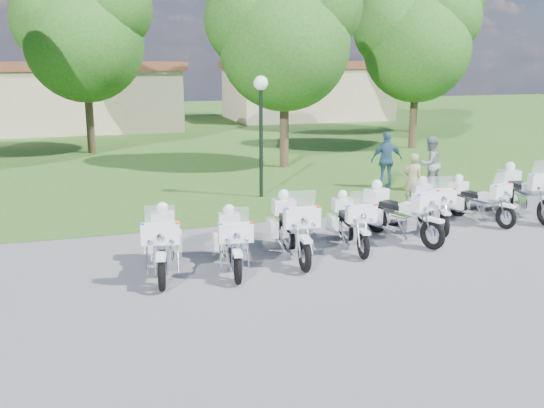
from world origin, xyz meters
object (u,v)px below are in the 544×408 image
object	(u,v)px
motorcycle_3	(351,221)
lamp_post	(261,105)
motorcycle_2	(292,226)
motorcycle_1	(232,240)
motorcycle_6	(478,199)
motorcycle_5	(431,204)
motorcycle_4	(399,211)
bystander_b	(430,164)
bystander_a	(412,180)
motorcycle_7	(524,191)
motorcycle_0	(162,241)
bystander_c	(387,160)

from	to	relation	value
motorcycle_3	lamp_post	world-z (taller)	lamp_post
motorcycle_2	motorcycle_1	bearing A→B (deg)	19.17
motorcycle_2	motorcycle_3	bearing A→B (deg)	-165.70
motorcycle_6	motorcycle_3	bearing A→B (deg)	-1.88
motorcycle_3	lamp_post	xyz separation A→B (m)	(-0.47, 5.66, 2.26)
motorcycle_6	lamp_post	world-z (taller)	lamp_post
motorcycle_3	motorcycle_5	distance (m)	2.83
motorcycle_2	motorcycle_4	world-z (taller)	motorcycle_2
motorcycle_1	motorcycle_6	bearing A→B (deg)	-158.69
motorcycle_6	motorcycle_1	bearing A→B (deg)	-2.74
motorcycle_2	bystander_b	xyz separation A→B (m)	(6.60, 5.09, 0.21)
bystander_a	motorcycle_1	bearing A→B (deg)	46.79
motorcycle_2	bystander_a	distance (m)	6.09
motorcycle_1	motorcycle_2	size ratio (longest dim) A/B	0.89
motorcycle_2	motorcycle_4	distance (m)	2.95
motorcycle_6	bystander_a	xyz separation A→B (m)	(-0.74, 2.15, 0.18)
motorcycle_7	bystander_a	distance (m)	3.08
motorcycle_3	motorcycle_4	size ratio (longest dim) A/B	0.93
motorcycle_0	motorcycle_4	bearing A→B (deg)	-163.98
motorcycle_7	motorcycle_5	bearing A→B (deg)	12.48
motorcycle_1	motorcycle_2	distance (m)	1.49
motorcycle_1	motorcycle_4	xyz separation A→B (m)	(4.35, 0.85, 0.07)
motorcycle_5	bystander_a	bearing A→B (deg)	-97.48
motorcycle_0	motorcycle_3	xyz separation A→B (m)	(4.39, 0.47, -0.05)
motorcycle_0	motorcycle_2	xyz separation A→B (m)	(2.86, 0.21, 0.02)
motorcycle_6	bystander_c	size ratio (longest dim) A/B	1.10
bystander_c	motorcycle_7	bearing A→B (deg)	117.44
motorcycle_6	bystander_b	size ratio (longest dim) A/B	1.17
motorcycle_6	lamp_post	distance (m)	6.95
motorcycle_3	motorcycle_6	world-z (taller)	motorcycle_3
motorcycle_5	bystander_a	xyz separation A→B (m)	(0.80, 2.29, 0.16)
motorcycle_5	bystander_b	bearing A→B (deg)	-109.68
motorcycle_0	bystander_c	bearing A→B (deg)	-134.35
motorcycle_1	motorcycle_3	distance (m)	3.03
motorcycle_6	motorcycle_0	bearing A→B (deg)	-5.87
bystander_b	motorcycle_4	bearing A→B (deg)	37.97
motorcycle_5	motorcycle_7	distance (m)	3.14
motorcycle_4	motorcycle_2	bearing A→B (deg)	-9.74
motorcycle_3	motorcycle_5	xyz separation A→B (m)	(2.68, 0.91, 0.01)
motorcycle_4	bystander_a	bearing A→B (deg)	-144.27
motorcycle_7	motorcycle_6	bearing A→B (deg)	12.17
motorcycle_5	bystander_c	size ratio (longest dim) A/B	1.15
motorcycle_3	bystander_a	xyz separation A→B (m)	(3.48, 3.20, 0.16)
motorcycle_2	motorcycle_7	size ratio (longest dim) A/B	0.98
motorcycle_5	bystander_c	distance (m)	4.96
motorcycle_0	lamp_post	distance (m)	7.60
motorcycle_3	motorcycle_7	bearing A→B (deg)	-161.60
motorcycle_7	bystander_c	xyz separation A→B (m)	(-1.86, 4.51, 0.24)
motorcycle_1	bystander_b	xyz separation A→B (m)	(8.04, 5.46, 0.28)
motorcycle_2	motorcycle_7	distance (m)	7.48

